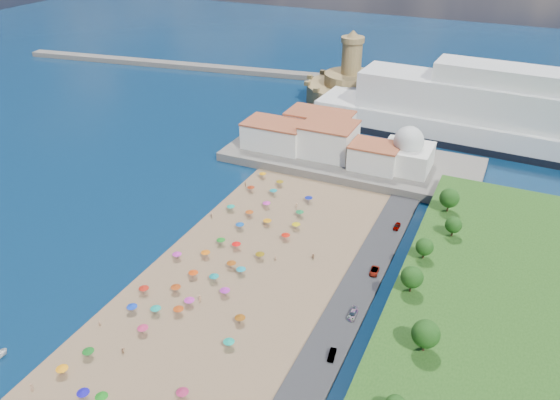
% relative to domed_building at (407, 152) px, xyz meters
% --- Properties ---
extents(ground, '(700.00, 700.00, 0.00)m').
position_rel_domed_building_xyz_m(ground, '(-30.00, -71.00, -8.97)').
color(ground, '#071938').
rests_on(ground, ground).
extents(terrace, '(90.00, 36.00, 3.00)m').
position_rel_domed_building_xyz_m(terrace, '(-20.00, 2.00, -7.47)').
color(terrace, '#59544C').
rests_on(terrace, ground).
extents(jetty, '(18.00, 70.00, 2.40)m').
position_rel_domed_building_xyz_m(jetty, '(-42.00, 37.00, -7.77)').
color(jetty, '#59544C').
rests_on(jetty, ground).
extents(breakwater, '(199.03, 34.77, 2.60)m').
position_rel_domed_building_xyz_m(breakwater, '(-140.00, 82.00, -7.67)').
color(breakwater, '#59544C').
rests_on(breakwater, ground).
extents(waterfront_buildings, '(57.00, 29.00, 11.00)m').
position_rel_domed_building_xyz_m(waterfront_buildings, '(-33.05, 2.64, -1.10)').
color(waterfront_buildings, silver).
rests_on(waterfront_buildings, terrace).
extents(domed_building, '(16.00, 16.00, 15.00)m').
position_rel_domed_building_xyz_m(domed_building, '(0.00, 0.00, 0.00)').
color(domed_building, silver).
rests_on(domed_building, terrace).
extents(fortress, '(40.00, 40.00, 32.40)m').
position_rel_domed_building_xyz_m(fortress, '(-42.00, 67.00, -2.29)').
color(fortress, '#A28A51').
rests_on(fortress, ground).
extents(cruise_ship, '(171.35, 33.88, 37.24)m').
position_rel_domed_building_xyz_m(cruise_ship, '(39.22, 40.07, 2.06)').
color(cruise_ship, black).
rests_on(cruise_ship, ground).
extents(beach_parasols, '(30.98, 116.83, 2.20)m').
position_rel_domed_building_xyz_m(beach_parasols, '(-31.23, -81.56, -6.83)').
color(beach_parasols, gray).
rests_on(beach_parasols, beach).
extents(beachgoers, '(36.42, 93.22, 1.89)m').
position_rel_domed_building_xyz_m(beachgoers, '(-31.51, -71.46, -7.85)').
color(beachgoers, tan).
rests_on(beachgoers, beach).
extents(parked_cars, '(2.36, 76.92, 1.31)m').
position_rel_domed_building_xyz_m(parked_cars, '(6.00, -70.51, -7.65)').
color(parked_cars, gray).
rests_on(parked_cars, promenade).
extents(hillside_trees, '(15.39, 104.41, 7.71)m').
position_rel_domed_building_xyz_m(hillside_trees, '(17.94, -82.31, 1.13)').
color(hillside_trees, '#382314').
rests_on(hillside_trees, hillside).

